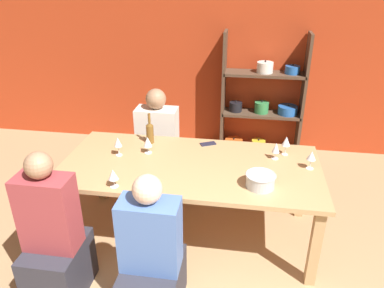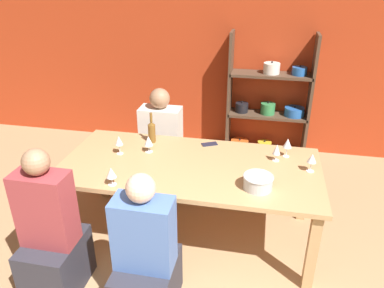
{
  "view_description": "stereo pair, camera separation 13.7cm",
  "coord_description": "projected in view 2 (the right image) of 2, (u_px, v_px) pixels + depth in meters",
  "views": [
    {
      "loc": [
        0.3,
        -1.09,
        2.35
      ],
      "look_at": [
        -0.16,
        1.86,
        0.91
      ],
      "focal_mm": 35.0,
      "sensor_mm": 36.0,
      "label": 1
    },
    {
      "loc": [
        0.44,
        -1.07,
        2.35
      ],
      "look_at": [
        -0.16,
        1.86,
        0.91
      ],
      "focal_mm": 35.0,
      "sensor_mm": 36.0,
      "label": 2
    }
  ],
  "objects": [
    {
      "name": "wall_back_red",
      "position": [
        235.0,
        49.0,
        4.84
      ],
      "size": [
        8.8,
        0.06,
        2.7
      ],
      "color": "#B23819",
      "rests_on": "ground_plane"
    },
    {
      "name": "dining_table",
      "position": [
        190.0,
        172.0,
        3.33
      ],
      "size": [
        2.27,
        1.09,
        0.76
      ],
      "color": "tan",
      "rests_on": "ground_plane"
    },
    {
      "name": "wine_glass_empty_a",
      "position": [
        288.0,
        143.0,
        3.37
      ],
      "size": [
        0.08,
        0.08,
        0.18
      ],
      "color": "white",
      "rests_on": "dining_table"
    },
    {
      "name": "cell_phone",
      "position": [
        209.0,
        144.0,
        3.65
      ],
      "size": [
        0.17,
        0.13,
        0.01
      ],
      "color": "#1E2338",
      "rests_on": "dining_table"
    },
    {
      "name": "wine_bottle_green",
      "position": [
        152.0,
        131.0,
        3.66
      ],
      "size": [
        0.07,
        0.07,
        0.31
      ],
      "color": "brown",
      "rests_on": "dining_table"
    },
    {
      "name": "person_far_a",
      "position": [
        162.0,
        149.0,
        4.33
      ],
      "size": [
        0.46,
        0.57,
        1.14
      ],
      "rotation": [
        0.0,
        0.0,
        3.14
      ],
      "color": "#2D2D38",
      "rests_on": "ground_plane"
    },
    {
      "name": "shelf_unit",
      "position": [
        268.0,
        108.0,
        4.87
      ],
      "size": [
        1.05,
        0.3,
        1.61
      ],
      "color": "#4C3828",
      "rests_on": "ground_plane"
    },
    {
      "name": "wine_glass_red_c",
      "position": [
        148.0,
        141.0,
        3.47
      ],
      "size": [
        0.08,
        0.08,
        0.16
      ],
      "color": "white",
      "rests_on": "dining_table"
    },
    {
      "name": "person_near_a",
      "position": [
        52.0,
        241.0,
        2.84
      ],
      "size": [
        0.4,
        0.5,
        1.23
      ],
      "color": "#2D2D38",
      "rests_on": "ground_plane"
    },
    {
      "name": "person_near_b",
      "position": [
        146.0,
        263.0,
        2.68
      ],
      "size": [
        0.41,
        0.52,
        1.15
      ],
      "color": "#2D2D38",
      "rests_on": "ground_plane"
    },
    {
      "name": "wine_glass_red_b",
      "position": [
        277.0,
        150.0,
        3.31
      ],
      "size": [
        0.07,
        0.07,
        0.16
      ],
      "color": "white",
      "rests_on": "dining_table"
    },
    {
      "name": "wine_glass_white_b",
      "position": [
        312.0,
        159.0,
        3.13
      ],
      "size": [
        0.08,
        0.08,
        0.16
      ],
      "color": "white",
      "rests_on": "dining_table"
    },
    {
      "name": "wine_glass_red_a",
      "position": [
        111.0,
        173.0,
        2.95
      ],
      "size": [
        0.08,
        0.08,
        0.15
      ],
      "color": "white",
      "rests_on": "dining_table"
    },
    {
      "name": "wine_glass_white_a",
      "position": [
        119.0,
        141.0,
        3.42
      ],
      "size": [
        0.07,
        0.07,
        0.18
      ],
      "color": "white",
      "rests_on": "dining_table"
    },
    {
      "name": "mixing_bowl",
      "position": [
        258.0,
        182.0,
        2.92
      ],
      "size": [
        0.24,
        0.24,
        0.11
      ],
      "color": "#B7BABC",
      "rests_on": "dining_table"
    }
  ]
}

